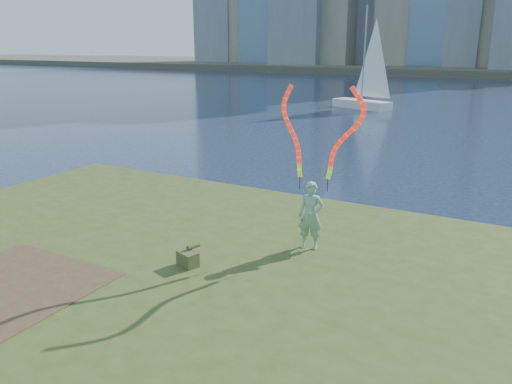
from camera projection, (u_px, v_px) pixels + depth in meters
The scene contains 7 objects.
ground at pixel (201, 283), 11.41m from camera, with size 320.00×320.00×0.00m, color #18243C.
grassy_knoll at pixel (130, 315), 9.39m from camera, with size 20.00×18.00×0.80m.
dirt_patch at pixel (8, 286), 9.51m from camera, with size 3.20×3.00×0.02m, color #47331E.
far_shore at pixel (500, 69), 90.92m from camera, with size 320.00×40.00×1.20m, color #4B4637.
woman_with_ribbons at pixel (312, 187), 10.93m from camera, with size 1.98×0.57×3.94m.
canvas_bag at pixel (188, 258), 10.37m from camera, with size 0.50×0.57×0.42m.
sailboat at pixel (365, 91), 41.21m from camera, with size 5.34×3.46×8.21m.
Camera 1 is at (6.10, -8.44, 5.26)m, focal length 35.00 mm.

